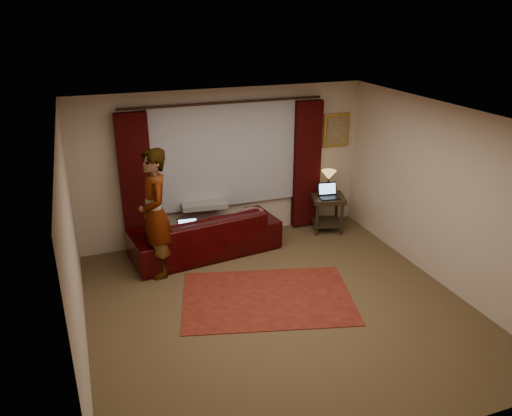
{
  "coord_description": "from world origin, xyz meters",
  "views": [
    {
      "loc": [
        -2.29,
        -5.32,
        3.81
      ],
      "look_at": [
        0.1,
        1.2,
        1.0
      ],
      "focal_mm": 35.0,
      "sensor_mm": 36.0,
      "label": 1
    }
  ],
  "objects": [
    {
      "name": "drape_right",
      "position": [
        1.5,
        2.39,
        1.18
      ],
      "size": [
        0.5,
        0.14,
        2.3
      ],
      "primitive_type": "cube",
      "color": "black",
      "rests_on": "floor"
    },
    {
      "name": "sofa",
      "position": [
        -0.52,
        1.96,
        0.49
      ],
      "size": [
        2.53,
        1.35,
        0.98
      ],
      "primitive_type": "imported",
      "rotation": [
        0.0,
        0.0,
        3.27
      ],
      "color": "black",
      "rests_on": "floor"
    },
    {
      "name": "drape_left",
      "position": [
        -1.5,
        2.39,
        1.18
      ],
      "size": [
        0.5,
        0.14,
        2.3
      ],
      "primitive_type": "cube",
      "color": "black",
      "rests_on": "floor"
    },
    {
      "name": "wall_right",
      "position": [
        2.5,
        0.0,
        1.3
      ],
      "size": [
        0.02,
        5.0,
        2.6
      ],
      "primitive_type": "cube",
      "color": "beige",
      "rests_on": "ground"
    },
    {
      "name": "throw_blanket",
      "position": [
        -0.43,
        2.29,
        0.97
      ],
      "size": [
        0.79,
        0.38,
        0.09
      ],
      "primitive_type": "cube",
      "rotation": [
        0.0,
        0.0,
        -0.1
      ],
      "color": "gray",
      "rests_on": "sofa"
    },
    {
      "name": "sheer_curtain",
      "position": [
        0.0,
        2.44,
        1.5
      ],
      "size": [
        2.5,
        0.05,
        1.8
      ],
      "primitive_type": "cube",
      "color": "#A4A4AC",
      "rests_on": "wall_back"
    },
    {
      "name": "person",
      "position": [
        -1.36,
        1.53,
        0.98
      ],
      "size": [
        0.61,
        0.61,
        1.97
      ],
      "primitive_type": "imported",
      "rotation": [
        0.0,
        0.0,
        -1.52
      ],
      "color": "gray",
      "rests_on": "floor"
    },
    {
      "name": "laptop_sofa",
      "position": [
        -0.84,
        1.68,
        0.61
      ],
      "size": [
        0.35,
        0.38,
        0.23
      ],
      "primitive_type": null,
      "rotation": [
        0.0,
        0.0,
        -0.08
      ],
      "color": "black",
      "rests_on": "sofa"
    },
    {
      "name": "wall_left",
      "position": [
        -2.5,
        0.0,
        1.3
      ],
      "size": [
        0.02,
        5.0,
        2.6
      ],
      "primitive_type": "cube",
      "color": "beige",
      "rests_on": "ground"
    },
    {
      "name": "clothing_pile",
      "position": [
        0.29,
        1.94,
        0.58
      ],
      "size": [
        0.54,
        0.47,
        0.19
      ],
      "primitive_type": "ellipsoid",
      "rotation": [
        0.0,
        0.0,
        0.28
      ],
      "color": "brown",
      "rests_on": "sofa"
    },
    {
      "name": "tiffany_lamp",
      "position": [
        1.86,
        2.21,
        0.88
      ],
      "size": [
        0.37,
        0.37,
        0.43
      ],
      "primitive_type": null,
      "rotation": [
        0.0,
        0.0,
        -0.53
      ],
      "color": "#A7894A",
      "rests_on": "end_table"
    },
    {
      "name": "wall_back",
      "position": [
        0.0,
        2.5,
        1.3
      ],
      "size": [
        5.0,
        0.02,
        2.6
      ],
      "primitive_type": "cube",
      "color": "beige",
      "rests_on": "ground"
    },
    {
      "name": "ceiling",
      "position": [
        0.0,
        0.0,
        2.6
      ],
      "size": [
        5.0,
        5.0,
        0.02
      ],
      "primitive_type": "cube",
      "color": "silver",
      "rests_on": "ground"
    },
    {
      "name": "wall_front",
      "position": [
        0.0,
        -2.5,
        1.3
      ],
      "size": [
        5.0,
        0.02,
        2.6
      ],
      "primitive_type": "cube",
      "color": "beige",
      "rests_on": "ground"
    },
    {
      "name": "end_table",
      "position": [
        1.8,
        2.08,
        0.33
      ],
      "size": [
        0.71,
        0.71,
        0.66
      ],
      "primitive_type": "cube",
      "rotation": [
        0.0,
        0.0,
        -0.29
      ],
      "color": "black",
      "rests_on": "floor"
    },
    {
      "name": "curtain_rod",
      "position": [
        0.0,
        2.39,
        2.38
      ],
      "size": [
        0.04,
        0.04,
        3.4
      ],
      "primitive_type": "cylinder",
      "color": "black",
      "rests_on": "wall_back"
    },
    {
      "name": "area_rug",
      "position": [
        -0.06,
        0.29,
        0.01
      ],
      "size": [
        2.68,
        2.13,
        0.01
      ],
      "primitive_type": "cube",
      "rotation": [
        0.0,
        0.0,
        -0.26
      ],
      "color": "maroon",
      "rests_on": "floor"
    },
    {
      "name": "floor",
      "position": [
        0.0,
        0.0,
        -0.01
      ],
      "size": [
        5.0,
        5.0,
        0.01
      ],
      "primitive_type": "cube",
      "color": "brown",
      "rests_on": "ground"
    },
    {
      "name": "picture_frame",
      "position": [
        2.1,
        2.47,
        1.75
      ],
      "size": [
        0.5,
        0.04,
        0.6
      ],
      "primitive_type": "cube",
      "color": "#B48932",
      "rests_on": "wall_back"
    },
    {
      "name": "laptop_table",
      "position": [
        1.77,
        1.99,
        0.79
      ],
      "size": [
        0.39,
        0.42,
        0.25
      ],
      "primitive_type": null,
      "rotation": [
        0.0,
        0.0,
        -0.15
      ],
      "color": "black",
      "rests_on": "end_table"
    }
  ]
}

